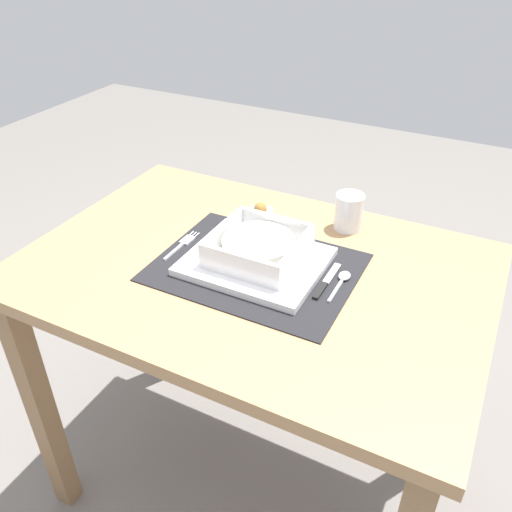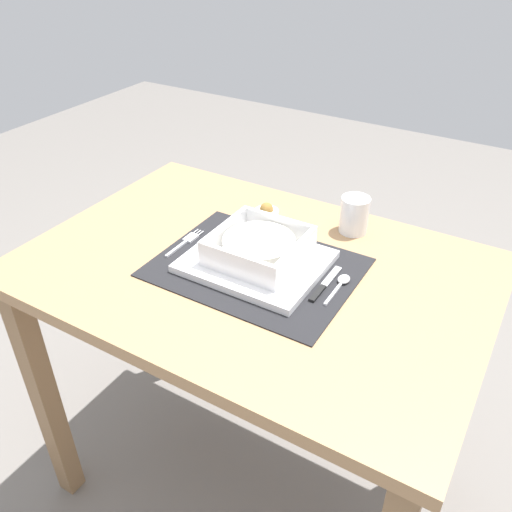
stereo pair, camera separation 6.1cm
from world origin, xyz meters
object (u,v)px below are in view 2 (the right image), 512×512
porridge_bowl (259,248)px  condiment_saucer (267,211)px  drinking_glass (354,216)px  dining_table (254,307)px  spoon (342,282)px  fork (187,241)px  butter_knife (324,286)px  bread_knife (306,290)px

porridge_bowl → condiment_saucer: (-0.09, 0.20, -0.03)m
porridge_bowl → drinking_glass: bearing=62.9°
dining_table → spoon: (0.19, 0.03, 0.12)m
fork → drinking_glass: bearing=37.4°
butter_knife → drinking_glass: 0.24m
butter_knife → bread_knife: size_ratio=0.93×
porridge_bowl → condiment_saucer: bearing=115.6°
fork → porridge_bowl: bearing=1.7°
porridge_bowl → bread_knife: bearing=-15.2°
porridge_bowl → drinking_glass: 0.26m
dining_table → bread_knife: bearing=-11.7°
porridge_bowl → butter_knife: size_ratio=1.37×
bread_knife → butter_knife: bearing=54.7°
spoon → butter_knife: 0.04m
drinking_glass → butter_knife: bearing=-81.6°
butter_knife → condiment_saucer: bearing=140.5°
butter_knife → drinking_glass: drinking_glass is taller
spoon → fork: bearing=-174.4°
spoon → bread_knife: size_ratio=0.75×
spoon → drinking_glass: (-0.06, 0.21, 0.03)m
spoon → dining_table: bearing=-170.7°
butter_knife → drinking_glass: (-0.04, 0.24, 0.03)m
fork → spoon: size_ratio=1.20×
spoon → condiment_saucer: 0.33m
porridge_bowl → condiment_saucer: porridge_bowl is taller
fork → butter_knife: butter_knife is taller
fork → condiment_saucer: bearing=65.3°
condiment_saucer → butter_knife: bearing=-39.2°
spoon → bread_knife: 0.08m
spoon → bread_knife: (-0.05, -0.06, -0.00)m
butter_knife → drinking_glass: size_ratio=1.53×
dining_table → condiment_saucer: 0.25m
bread_knife → condiment_saucer: (-0.22, 0.23, 0.00)m
dining_table → fork: bearing=-179.2°
porridge_bowl → fork: porridge_bowl is taller
fork → drinking_glass: size_ratio=1.48×
bread_knife → condiment_saucer: condiment_saucer is taller
dining_table → spoon: bearing=8.5°
spoon → butter_knife: spoon is taller
dining_table → bread_knife: size_ratio=6.84×
fork → bread_knife: size_ratio=0.90×
dining_table → butter_knife: (0.16, 0.00, 0.12)m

